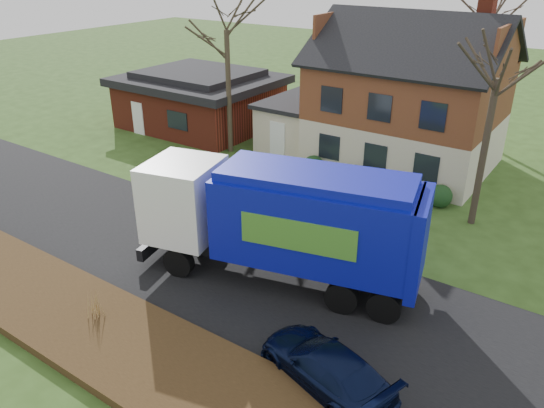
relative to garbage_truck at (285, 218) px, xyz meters
The scene contains 11 objects.
ground 3.95m from the garbage_truck, behind, with size 120.00×120.00×0.00m, color #2B4617.
road 3.95m from the garbage_truck, behind, with size 80.00×7.00×0.02m, color black.
mulch_verge 6.95m from the garbage_truck, 117.68° to the right, with size 80.00×3.50×0.30m, color black.
main_house 13.59m from the garbage_truck, 96.60° to the left, with size 12.95×8.95×9.26m.
ranch_house 19.57m from the garbage_truck, 140.27° to the left, with size 9.80×8.20×3.70m.
garbage_truck is the anchor object (origin of this frame).
silver_sedan 8.38m from the garbage_truck, 149.95° to the left, with size 1.71×4.90×1.61m, color #B0B1B8.
navy_wagon 5.57m from the garbage_truck, 44.26° to the right, with size 1.74×4.28×1.24m, color black.
tree_front_west 14.96m from the garbage_truck, 136.68° to the left, with size 3.23×3.23×9.61m.
tree_front_east 10.55m from the garbage_truck, 62.81° to the left, with size 3.23×3.23×8.98m.
grass_clump_mid 6.71m from the garbage_truck, 122.35° to the right, with size 0.36×0.30×1.01m.
Camera 1 is at (11.85, -13.02, 10.72)m, focal length 35.00 mm.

